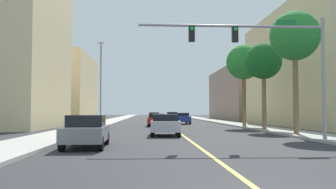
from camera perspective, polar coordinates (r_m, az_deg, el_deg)
ground at (r=48.55m, az=-0.37°, el=-4.66°), size 192.00×192.00×0.00m
sidewalk_left at (r=48.86m, az=-10.21°, el=-4.52°), size 3.17×168.00×0.15m
sidewalk_right at (r=49.65m, az=9.31°, el=-4.50°), size 3.17×168.00×0.15m
lane_marking_center at (r=48.55m, az=-0.37°, el=-4.66°), size 0.16×144.00×0.01m
building_left_far at (r=58.42m, az=-18.11°, el=0.94°), size 11.49×16.66×10.45m
building_right_near at (r=42.82m, az=23.53°, el=3.96°), size 10.24×24.11×12.94m
building_right_far at (r=70.44m, az=13.87°, el=0.07°), size 13.09×27.07×9.92m
traffic_signal_mast at (r=19.78m, az=16.01°, el=6.96°), size 10.16×0.36×6.62m
street_lamp at (r=36.24m, az=-10.92°, el=2.42°), size 0.56×0.28×8.59m
palm_near at (r=25.61m, az=19.96°, el=8.81°), size 3.36×3.36×8.33m
palm_mid at (r=31.34m, az=15.32°, el=5.15°), size 3.12×3.12×7.39m
palm_far at (r=37.51m, az=12.25°, el=5.07°), size 3.64×3.64×8.45m
car_yellow at (r=58.84m, az=-2.33°, el=-3.58°), size 1.92×3.86×1.42m
car_silver at (r=23.88m, az=-0.43°, el=-4.90°), size 2.04×3.93×1.45m
car_white at (r=58.18m, az=0.66°, el=-3.58°), size 2.03×4.34×1.49m
car_red at (r=38.43m, az=-1.85°, el=-4.11°), size 2.07×4.50×1.38m
car_gray at (r=16.59m, az=-13.17°, el=-5.80°), size 1.93×3.99×1.50m
car_blue at (r=44.60m, az=2.24°, el=-3.87°), size 2.03×3.90×1.43m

